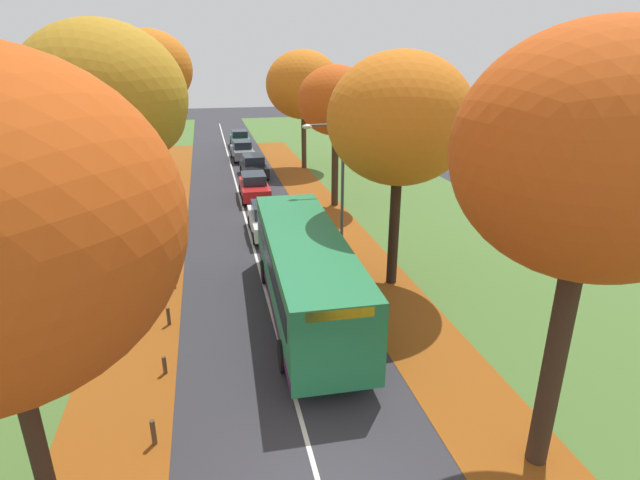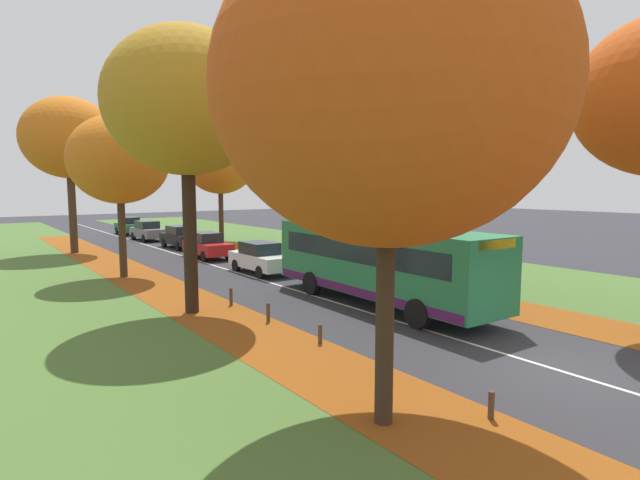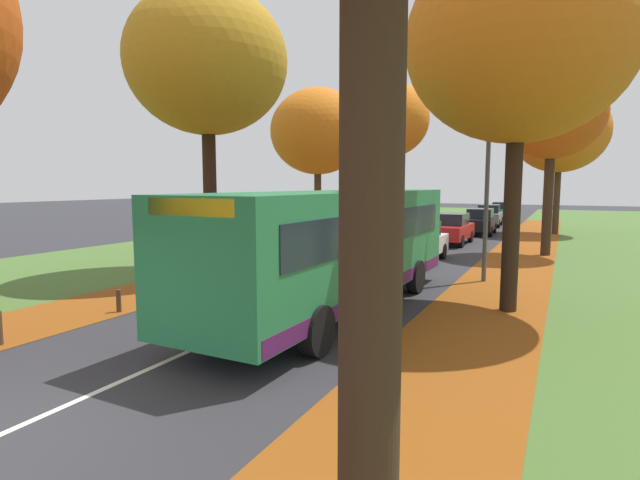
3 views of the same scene
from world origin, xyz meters
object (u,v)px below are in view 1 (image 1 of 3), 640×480
object	(u,v)px
tree_right_near	(400,120)
bus	(306,270)
tree_left_mid	(137,116)
tree_left_far	(149,69)
tree_right_far	(303,85)
tree_left_near	(103,99)
car_green_trailing	(240,139)
bollard_second	(153,432)
tree_right_nearest	(595,156)
car_black_third_in_line	(254,166)
tree_right_mid	(336,101)
car_red_following	(254,186)
car_white_lead	(267,219)
bollard_fourth	(169,316)
car_grey_fourth_in_line	(242,150)
bollard_fifth	(174,281)
bollard_third	(165,365)
streetlamp_right	(336,174)

from	to	relation	value
tree_right_near	bus	distance (m)	6.46
tree_left_mid	tree_left_far	distance (m)	11.52
tree_right_far	tree_left_near	bearing A→B (deg)	-117.70
tree_left_far	car_green_trailing	size ratio (longest dim) A/B	2.46
bollard_second	bus	distance (m)	7.37
tree_right_nearest	car_black_third_in_line	world-z (taller)	tree_right_nearest
tree_right_nearest	car_green_trailing	world-z (taller)	tree_right_nearest
tree_right_mid	car_red_following	size ratio (longest dim) A/B	1.94
bus	car_white_lead	distance (m)	8.69
bollard_fourth	bus	distance (m)	4.95
car_red_following	car_grey_fourth_in_line	xyz separation A→B (m)	(0.22, 12.62, 0.00)
bollard_fourth	bus	bearing A→B (deg)	-3.30
bollard_fifth	car_grey_fourth_in_line	xyz separation A→B (m)	(4.63, 24.91, 0.48)
bollard_fourth	bollard_third	bearing A→B (deg)	-89.15
bollard_third	bus	xyz separation A→B (m)	(4.71, 2.58, 1.42)
bollard_fifth	car_white_lead	world-z (taller)	car_white_lead
tree_right_mid	car_green_trailing	world-z (taller)	tree_right_mid
streetlamp_right	car_black_third_in_line	world-z (taller)	streetlamp_right
bollard_fourth	car_white_lead	size ratio (longest dim) A/B	0.16
tree_left_near	tree_right_far	xyz separation A→B (m)	(10.84, 20.65, -0.90)
tree_right_far	bollard_third	distance (m)	28.52
car_red_following	car_green_trailing	bearing A→B (deg)	88.58
tree_left_near	tree_right_mid	world-z (taller)	tree_left_near
tree_left_near	car_white_lead	distance (m)	10.50
streetlamp_right	car_red_following	size ratio (longest dim) A/B	1.42
bollard_fifth	bollard_third	bearing A→B (deg)	-90.08
tree_left_far	car_white_lead	distance (m)	17.17
bollard_fifth	streetlamp_right	distance (m)	8.28
tree_right_nearest	bollard_second	world-z (taller)	tree_right_nearest
car_grey_fourth_in_line	tree_left_near	bearing A→B (deg)	-103.97
bollard_second	bus	xyz separation A→B (m)	(4.78, 5.44, 1.36)
car_red_following	car_green_trailing	xyz separation A→B (m)	(0.47, 18.89, 0.00)
tree_left_mid	tree_left_far	xyz separation A→B (m)	(-0.21, 11.37, 1.88)
tree_right_near	car_white_lead	bearing A→B (deg)	121.65
streetlamp_right	tree_right_mid	bearing A→B (deg)	75.73
tree_right_nearest	bollard_third	xyz separation A→B (m)	(-8.56, 5.29, -6.77)
tree_left_mid	car_black_third_in_line	bearing A→B (deg)	55.69
tree_left_far	tree_right_far	distance (m)	11.18
tree_right_nearest	bollard_fourth	size ratio (longest dim) A/B	14.44
tree_left_near	car_grey_fourth_in_line	world-z (taller)	tree_left_near
tree_right_near	bollard_second	world-z (taller)	tree_right_near
tree_right_nearest	tree_right_mid	world-z (taller)	tree_right_nearest
bollard_second	car_red_following	bearing A→B (deg)	77.84
car_green_trailing	bollard_third	bearing A→B (deg)	-97.55
tree_left_mid	bollard_third	distance (m)	15.41
tree_left_far	tree_left_near	bearing A→B (deg)	-89.27
tree_right_nearest	streetlamp_right	distance (m)	13.86
bollard_second	streetlamp_right	bearing A→B (deg)	56.48
car_red_following	bollard_fifth	bearing A→B (deg)	-109.76
bollard_fifth	car_black_third_in_line	world-z (taller)	car_black_third_in_line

